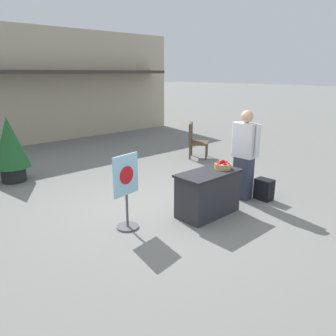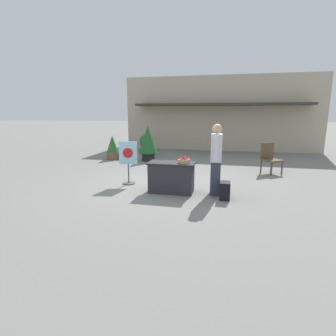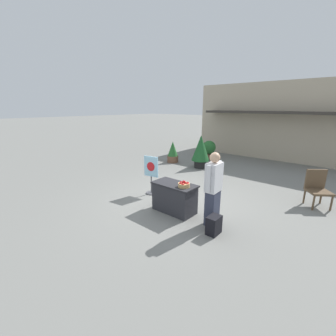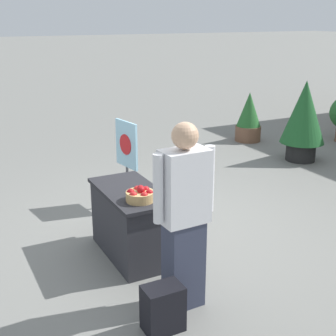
{
  "view_description": "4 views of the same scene",
  "coord_description": "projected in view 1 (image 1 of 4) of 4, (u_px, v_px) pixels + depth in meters",
  "views": [
    {
      "loc": [
        -3.8,
        -4.12,
        2.45
      ],
      "look_at": [
        0.05,
        0.09,
        0.78
      ],
      "focal_mm": 35.0,
      "sensor_mm": 36.0,
      "label": 1
    },
    {
      "loc": [
        1.74,
        -7.02,
        2.01
      ],
      "look_at": [
        0.3,
        -0.64,
        0.64
      ],
      "focal_mm": 28.0,
      "sensor_mm": 36.0,
      "label": 2
    },
    {
      "loc": [
        3.87,
        -4.92,
        2.74
      ],
      "look_at": [
        -0.13,
        -0.27,
        1.05
      ],
      "focal_mm": 24.0,
      "sensor_mm": 36.0,
      "label": 3
    },
    {
      "loc": [
        4.82,
        -2.43,
        2.61
      ],
      "look_at": [
        0.26,
        -0.08,
        0.93
      ],
      "focal_mm": 50.0,
      "sensor_mm": 36.0,
      "label": 4
    }
  ],
  "objects": [
    {
      "name": "apple_basket",
      "position": [
        223.0,
        165.0,
        5.84
      ],
      "size": [
        0.3,
        0.3,
        0.16
      ],
      "color": "tan",
      "rests_on": "display_table"
    },
    {
      "name": "potted_plant_far_left",
      "position": [
        10.0,
        146.0,
        7.41
      ],
      "size": [
        0.82,
        0.82,
        1.5
      ],
      "color": "black",
      "rests_on": "ground_plane"
    },
    {
      "name": "patio_chair",
      "position": [
        195.0,
        139.0,
        9.61
      ],
      "size": [
        0.77,
        0.77,
        1.03
      ],
      "rotation": [
        0.0,
        0.0,
        5.37
      ],
      "color": "brown",
      "rests_on": "ground_plane"
    },
    {
      "name": "backpack",
      "position": [
        264.0,
        189.0,
        6.5
      ],
      "size": [
        0.24,
        0.34,
        0.42
      ],
      "color": "black",
      "rests_on": "ground_plane"
    },
    {
      "name": "display_table",
      "position": [
        208.0,
        193.0,
        5.78
      ],
      "size": [
        1.19,
        0.61,
        0.79
      ],
      "color": "#2D2D33",
      "rests_on": "ground_plane"
    },
    {
      "name": "poster_board",
      "position": [
        126.0,
        191.0,
        5.18
      ],
      "size": [
        0.52,
        0.36,
        1.23
      ],
      "rotation": [
        0.0,
        0.0,
        -1.41
      ],
      "color": "#4C4C51",
      "rests_on": "ground_plane"
    },
    {
      "name": "person_visitor",
      "position": [
        244.0,
        154.0,
        6.39
      ],
      "size": [
        0.28,
        0.61,
        1.76
      ],
      "rotation": [
        0.0,
        0.0,
        -3.1
      ],
      "color": "#33384C",
      "rests_on": "ground_plane"
    },
    {
      "name": "storefront_building",
      "position": [
        33.0,
        84.0,
        13.05
      ],
      "size": [
        10.4,
        5.04,
        3.96
      ],
      "color": "#B7A88E",
      "rests_on": "ground_plane"
    },
    {
      "name": "ground_plane",
      "position": [
        169.0,
        209.0,
        6.07
      ],
      "size": [
        120.0,
        120.0,
        0.0
      ],
      "primitive_type": "plane",
      "color": "slate"
    }
  ]
}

